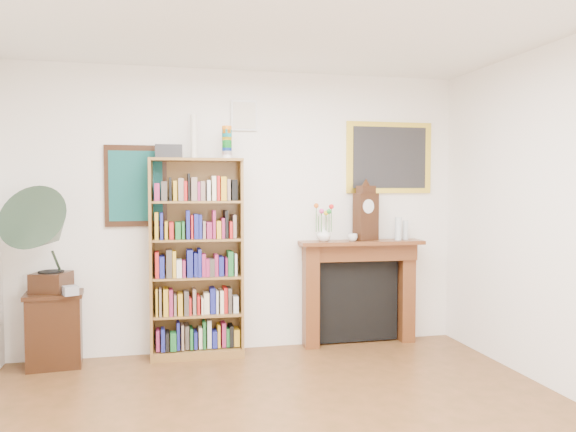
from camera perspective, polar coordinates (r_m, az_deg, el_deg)
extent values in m
cube|color=white|center=(5.66, -4.47, 0.53)|extent=(4.50, 0.01, 2.80)
cube|color=black|center=(5.58, -15.19, 2.96)|extent=(0.58, 0.03, 0.78)
cube|color=#115250|center=(5.56, -15.20, 2.96)|extent=(0.50, 0.01, 0.67)
cube|color=white|center=(5.68, -4.48, 10.13)|extent=(0.26, 0.03, 0.30)
cube|color=silver|center=(5.66, -4.46, 10.16)|extent=(0.22, 0.01, 0.26)
cube|color=yellow|center=(6.07, 10.24, 5.85)|extent=(0.95, 0.03, 0.75)
cube|color=#262628|center=(6.06, 10.30, 5.85)|extent=(0.82, 0.01, 0.65)
cube|color=brown|center=(5.46, -13.69, -4.32)|extent=(0.04, 0.31, 1.91)
cube|color=brown|center=(5.52, -4.78, -4.17)|extent=(0.04, 0.31, 1.91)
cube|color=brown|center=(5.44, -9.30, 5.66)|extent=(0.89, 0.36, 0.03)
cube|color=brown|center=(5.66, -9.13, -13.48)|extent=(0.89, 0.36, 0.08)
cube|color=brown|center=(5.62, -9.31, -4.07)|extent=(0.88, 0.06, 1.91)
cube|color=brown|center=(5.57, -9.17, -9.80)|extent=(0.84, 0.33, 0.02)
cube|color=brown|center=(5.50, -9.20, -6.12)|extent=(0.84, 0.33, 0.02)
cube|color=brown|center=(5.45, -9.23, -2.37)|extent=(0.84, 0.33, 0.02)
cube|color=brown|center=(5.43, -9.26, 1.43)|extent=(0.84, 0.33, 0.02)
cube|color=black|center=(5.63, -22.63, -10.62)|extent=(0.53, 0.40, 0.68)
cube|color=#4E2812|center=(5.79, 2.33, -8.14)|extent=(0.15, 0.20, 1.05)
cube|color=#4E2812|center=(6.15, 11.90, -7.55)|extent=(0.15, 0.20, 1.05)
cube|color=#4E2812|center=(5.88, 7.29, -3.66)|extent=(1.20, 0.26, 0.17)
cube|color=#4E2812|center=(5.83, 7.43, -2.68)|extent=(1.30, 0.37, 0.04)
cube|color=black|center=(6.02, 7.05, -8.57)|extent=(0.87, 0.09, 0.84)
cube|color=black|center=(5.59, -22.91, -6.21)|extent=(0.37, 0.37, 0.18)
cylinder|color=black|center=(5.57, -22.93, -5.24)|extent=(0.28, 0.28, 0.01)
cone|color=#324838|center=(5.35, -23.35, -1.24)|extent=(0.78, 0.88, 0.76)
cube|color=#B2B1BE|center=(5.38, -21.23, -7.08)|extent=(0.16, 0.16, 0.08)
cube|color=black|center=(5.86, 7.90, -0.08)|extent=(0.27, 0.21, 0.49)
cylinder|color=white|center=(5.79, 8.16, 0.98)|extent=(0.14, 0.06, 0.14)
cube|color=black|center=(5.85, 7.92, 2.63)|extent=(0.20, 0.16, 0.09)
imported|color=white|center=(5.72, 3.65, -1.85)|extent=(0.15, 0.15, 0.15)
imported|color=silver|center=(5.75, 6.57, -2.18)|extent=(0.11, 0.11, 0.08)
cylinder|color=silver|center=(5.95, 11.13, -1.26)|extent=(0.07, 0.07, 0.24)
cylinder|color=silver|center=(6.04, 11.84, -1.39)|extent=(0.06, 0.06, 0.20)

